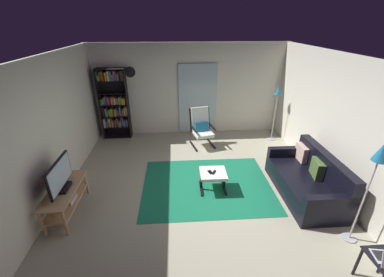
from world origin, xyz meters
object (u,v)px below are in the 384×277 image
Objects in this scene: floor_lamp_by_sofa at (377,165)px; floor_lamp_by_shelf at (277,98)px; tv_remote at (214,172)px; leather_sofa at (307,180)px; television at (60,177)px; bookshelf_near_tv at (114,103)px; cell_phone at (210,172)px; ottoman at (213,175)px; wall_clock at (130,72)px; lounge_armchair at (201,126)px; tv_stand at (66,197)px.

floor_lamp_by_shelf is at bearing 89.26° from floor_lamp_by_sofa.
tv_remote is 0.08× the size of floor_lamp_by_sofa.
floor_lamp_by_shelf reaches higher than leather_sofa.
television is 4.52m from leather_sofa.
cell_phone is at bearing -48.59° from bookshelf_near_tv.
leather_sofa is at bearing 19.80° from tv_remote.
leather_sofa is at bearing -8.15° from ottoman.
wall_clock is (-1.92, 2.83, 1.52)m from ottoman.
wall_clock reaches higher than ottoman.
wall_clock reaches higher than floor_lamp_by_shelf.
television is at bearing -176.98° from leather_sofa.
television is at bearing 168.93° from floor_lamp_by_sofa.
television is 4.79m from floor_lamp_by_sofa.
bookshelf_near_tv is 3.77× the size of ottoman.
wall_clock is at bearing 132.67° from floor_lamp_by_sofa.
wall_clock reaches higher than leather_sofa.
leather_sofa is 1.76× the size of lounge_armchair.
lounge_armchair is at bearing -15.35° from bookshelf_near_tv.
ottoman is 3.12m from floor_lamp_by_shelf.
tv_remote is 1.03× the size of cell_phone.
ottoman is (2.67, 0.50, -0.43)m from television.
wall_clock is at bearing 170.90° from floor_lamp_by_shelf.
tv_remote is 3.72m from wall_clock.
tv_stand is 3.66m from lounge_armchair.
lounge_armchair reaches higher than tv_remote.
tv_stand is at bearing -176.98° from leather_sofa.
television is 2.69m from cell_phone.
lounge_armchair is at bearing 43.70° from tv_stand.
tv_stand is 3.27m from bookshelf_near_tv.
floor_lamp_by_sofa is (4.66, -0.91, 0.61)m from television.
leather_sofa is 1.83m from ottoman.
lounge_armchair is 2.18m from floor_lamp_by_shelf.
floor_lamp_by_sofa is at bearing -35.37° from ottoman.
bookshelf_near_tv is at bearing 164.65° from lounge_armchair.
lounge_armchair reaches higher than ottoman.
tv_remote is at bearing -47.95° from bookshelf_near_tv.
floor_lamp_by_sofa reaches higher than tv_stand.
wall_clock is at bearing 140.43° from leather_sofa.
wall_clock is (0.76, 3.32, 1.51)m from tv_stand.
wall_clock is (-3.73, 3.09, 1.54)m from leather_sofa.
cell_phone is at bearing 172.01° from leather_sofa.
cell_phone is (-0.06, 0.00, 0.08)m from ottoman.
wall_clock reaches higher than tv_remote.
tv_remote is 2.60m from floor_lamp_by_sofa.
cell_phone reaches higher than ottoman.
lounge_armchair is at bearing 118.70° from tv_remote.
floor_lamp_by_shelf is (2.03, 2.19, 0.90)m from ottoman.
tv_stand is at bearing 178.08° from television.
lounge_armchair reaches higher than tv_stand.
floor_lamp_by_shelf is at bearing 75.09° from tv_remote.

